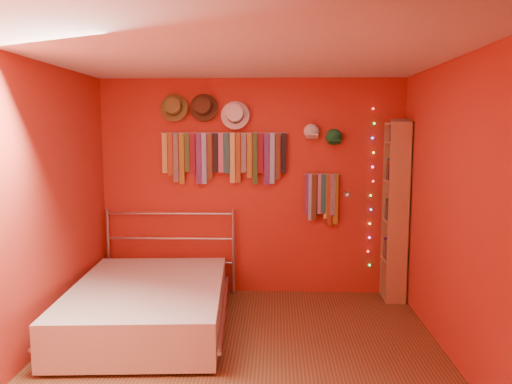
# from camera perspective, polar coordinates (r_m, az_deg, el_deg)

# --- Properties ---
(ground) EXTENTS (3.50, 3.50, 0.00)m
(ground) POSITION_cam_1_polar(r_m,az_deg,el_deg) (4.45, -1.63, -18.32)
(ground) COLOR #513A1B
(ground) RESTS_ON ground
(back_wall) EXTENTS (3.50, 0.02, 2.50)m
(back_wall) POSITION_cam_1_polar(r_m,az_deg,el_deg) (5.81, -0.48, 0.55)
(back_wall) COLOR maroon
(back_wall) RESTS_ON ground
(right_wall) EXTENTS (0.02, 3.50, 2.50)m
(right_wall) POSITION_cam_1_polar(r_m,az_deg,el_deg) (4.32, 22.15, -2.22)
(right_wall) COLOR maroon
(right_wall) RESTS_ON ground
(left_wall) EXTENTS (0.02, 3.50, 2.50)m
(left_wall) POSITION_cam_1_polar(r_m,az_deg,el_deg) (4.55, -24.28, -1.89)
(left_wall) COLOR maroon
(left_wall) RESTS_ON ground
(ceiling) EXTENTS (3.50, 3.50, 0.02)m
(ceiling) POSITION_cam_1_polar(r_m,az_deg,el_deg) (4.07, -1.75, 15.42)
(ceiling) COLOR white
(ceiling) RESTS_ON back_wall
(tie_rack) EXTENTS (1.45, 0.03, 0.60)m
(tie_rack) POSITION_cam_1_polar(r_m,az_deg,el_deg) (5.74, -3.66, 4.25)
(tie_rack) COLOR #ACACB1
(tie_rack) RESTS_ON back_wall
(small_tie_rack) EXTENTS (0.40, 0.03, 0.60)m
(small_tie_rack) POSITION_cam_1_polar(r_m,az_deg,el_deg) (5.77, 7.56, -0.44)
(small_tie_rack) COLOR #ACACB1
(small_tie_rack) RESTS_ON back_wall
(fedora_olive) EXTENTS (0.32, 0.17, 0.31)m
(fedora_olive) POSITION_cam_1_polar(r_m,az_deg,el_deg) (5.79, -9.43, 9.57)
(fedora_olive) COLOR olive
(fedora_olive) RESTS_ON back_wall
(fedora_brown) EXTENTS (0.32, 0.18, 0.32)m
(fedora_brown) POSITION_cam_1_polar(r_m,az_deg,el_deg) (5.73, -6.06, 9.68)
(fedora_brown) COLOR #452B18
(fedora_brown) RESTS_ON back_wall
(fedora_white) EXTENTS (0.33, 0.18, 0.32)m
(fedora_white) POSITION_cam_1_polar(r_m,az_deg,el_deg) (5.68, -2.43, 8.86)
(fedora_white) COLOR white
(fedora_white) RESTS_ON back_wall
(cap_white) EXTENTS (0.18, 0.22, 0.18)m
(cap_white) POSITION_cam_1_polar(r_m,az_deg,el_deg) (5.72, 6.36, 6.86)
(cap_white) COLOR white
(cap_white) RESTS_ON back_wall
(cap_green) EXTENTS (0.18, 0.23, 0.18)m
(cap_green) POSITION_cam_1_polar(r_m,az_deg,el_deg) (5.75, 8.89, 6.21)
(cap_green) COLOR #186C32
(cap_green) RESTS_ON back_wall
(fairy_lights) EXTENTS (0.06, 0.02, 1.83)m
(fairy_lights) POSITION_cam_1_polar(r_m,az_deg,el_deg) (5.86, 13.06, 0.40)
(fairy_lights) COLOR #FF3333
(fairy_lights) RESTS_ON back_wall
(reading_lamp) EXTENTS (0.07, 0.30, 0.09)m
(reading_lamp) POSITION_cam_1_polar(r_m,az_deg,el_deg) (5.63, 10.41, -0.33)
(reading_lamp) COLOR #ACACB1
(reading_lamp) RESTS_ON back_wall
(bookshelf) EXTENTS (0.25, 0.34, 2.00)m
(bookshelf) POSITION_cam_1_polar(r_m,az_deg,el_deg) (5.78, 16.06, -2.08)
(bookshelf) COLOR #A87C4C
(bookshelf) RESTS_ON ground
(bed) EXTENTS (1.64, 2.12, 1.00)m
(bed) POSITION_cam_1_polar(r_m,az_deg,el_deg) (5.06, -12.20, -12.43)
(bed) COLOR #ACACB1
(bed) RESTS_ON ground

